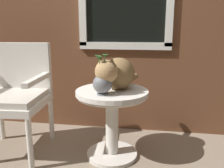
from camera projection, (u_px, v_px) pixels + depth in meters
The scene contains 6 objects.
ground_plane at pixel (86, 167), 1.85m from camera, with size 6.00×6.00×0.00m, color gray.
back_wall at pixel (105, 1), 2.30m from camera, with size 4.00×0.07×2.60m.
wicker_side_table at pixel (112, 111), 1.92m from camera, with size 0.58×0.58×0.57m.
wicker_chair at pixel (14, 91), 2.02m from camera, with size 0.57×0.56×0.92m.
cat at pixel (116, 73), 1.86m from camera, with size 0.33×0.55×0.28m.
pewter_vase_with_ivy at pixel (102, 82), 1.73m from camera, with size 0.14×0.14×0.30m.
Camera 1 is at (0.46, -1.60, 1.05)m, focal length 38.21 mm.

